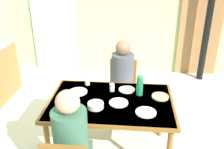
{
  "coord_description": "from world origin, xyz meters",
  "views": [
    {
      "loc": [
        0.38,
        -2.4,
        2.16
      ],
      "look_at": [
        0.16,
        0.12,
        0.98
      ],
      "focal_mm": 40.08,
      "sensor_mm": 36.0,
      "label": 1
    }
  ],
  "objects_px": {
    "dining_table": "(111,106)",
    "chair_far_diner": "(123,86)",
    "serving_bowl_center": "(96,105)",
    "person_far_diner": "(123,72)",
    "water_bottle_green_near": "(140,85)",
    "person_near_diner": "(71,135)"
  },
  "relations": [
    {
      "from": "dining_table",
      "to": "chair_far_diner",
      "type": "height_order",
      "value": "chair_far_diner"
    },
    {
      "from": "dining_table",
      "to": "serving_bowl_center",
      "type": "height_order",
      "value": "serving_bowl_center"
    },
    {
      "from": "person_far_diner",
      "to": "serving_bowl_center",
      "type": "bearing_deg",
      "value": 73.94
    },
    {
      "from": "serving_bowl_center",
      "to": "water_bottle_green_near",
      "type": "bearing_deg",
      "value": 34.8
    },
    {
      "from": "chair_far_diner",
      "to": "person_near_diner",
      "type": "bearing_deg",
      "value": 75.9
    },
    {
      "from": "chair_far_diner",
      "to": "person_near_diner",
      "type": "distance_m",
      "value": 1.57
    },
    {
      "from": "chair_far_diner",
      "to": "person_near_diner",
      "type": "xyz_separation_m",
      "value": [
        -0.38,
        -1.49,
        0.28
      ]
    },
    {
      "from": "chair_far_diner",
      "to": "serving_bowl_center",
      "type": "height_order",
      "value": "chair_far_diner"
    },
    {
      "from": "person_far_diner",
      "to": "serving_bowl_center",
      "type": "relative_size",
      "value": 4.53
    },
    {
      "from": "person_far_diner",
      "to": "serving_bowl_center",
      "type": "xyz_separation_m",
      "value": [
        -0.24,
        -0.83,
        -0.02
      ]
    },
    {
      "from": "chair_far_diner",
      "to": "person_far_diner",
      "type": "xyz_separation_m",
      "value": [
        -0.0,
        -0.14,
        0.28
      ]
    },
    {
      "from": "water_bottle_green_near",
      "to": "chair_far_diner",
      "type": "bearing_deg",
      "value": 108.8
    },
    {
      "from": "chair_far_diner",
      "to": "water_bottle_green_near",
      "type": "bearing_deg",
      "value": 108.8
    },
    {
      "from": "person_far_diner",
      "to": "serving_bowl_center",
      "type": "height_order",
      "value": "person_far_diner"
    },
    {
      "from": "person_far_diner",
      "to": "chair_far_diner",
      "type": "bearing_deg",
      "value": -90.0
    },
    {
      "from": "chair_far_diner",
      "to": "person_near_diner",
      "type": "height_order",
      "value": "person_near_diner"
    },
    {
      "from": "dining_table",
      "to": "person_far_diner",
      "type": "distance_m",
      "value": 0.7
    },
    {
      "from": "person_near_diner",
      "to": "person_far_diner",
      "type": "relative_size",
      "value": 1.0
    },
    {
      "from": "person_near_diner",
      "to": "person_far_diner",
      "type": "xyz_separation_m",
      "value": [
        0.38,
        1.36,
        0.0
      ]
    },
    {
      "from": "water_bottle_green_near",
      "to": "serving_bowl_center",
      "type": "relative_size",
      "value": 1.54
    },
    {
      "from": "dining_table",
      "to": "chair_far_diner",
      "type": "relative_size",
      "value": 1.58
    },
    {
      "from": "person_near_diner",
      "to": "water_bottle_green_near",
      "type": "relative_size",
      "value": 2.94
    }
  ]
}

